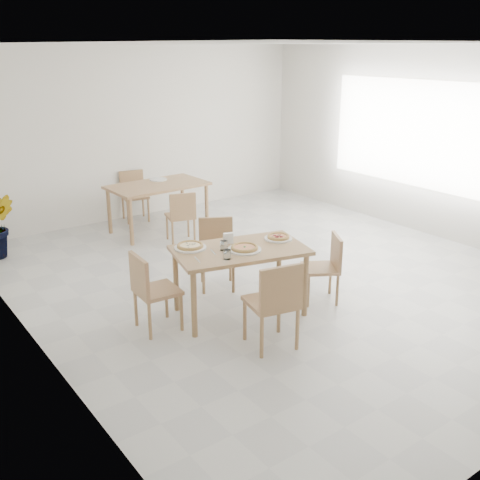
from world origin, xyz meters
TOP-DOWN VIEW (x-y plane):
  - room at (2.98, 0.30)m, footprint 7.28×7.00m
  - main_table at (-0.99, -0.57)m, footprint 1.54×1.10m
  - chair_south at (-1.18, -1.38)m, footprint 0.53×0.53m
  - chair_north at (-0.76, 0.22)m, footprint 0.56×0.56m
  - chair_west at (-1.95, -0.35)m, footprint 0.43×0.43m
  - chair_east at (-0.00, -0.89)m, footprint 0.53×0.53m
  - plate_margherita at (-0.98, -0.64)m, footprint 0.35×0.35m
  - plate_mushroom at (-1.41, -0.25)m, footprint 0.34×0.34m
  - plate_pepperoni at (-0.47, -0.58)m, footprint 0.31×0.31m
  - pizza_margherita at (-0.98, -0.64)m, footprint 0.36×0.36m
  - pizza_mushroom at (-1.41, -0.25)m, footprint 0.34×0.34m
  - pizza_pepperoni at (-0.47, -0.58)m, footprint 0.26×0.26m
  - tumbler_a at (-1.28, -0.74)m, footprint 0.08×0.08m
  - tumbler_b at (-1.16, -0.51)m, footprint 0.08×0.08m
  - napkin_holder at (-1.01, -0.38)m, footprint 0.12×0.09m
  - fork_a at (-1.53, -0.59)m, footprint 0.06×0.17m
  - fork_b at (-1.28, -0.50)m, footprint 0.07×0.17m
  - second_table at (-0.30, 2.52)m, footprint 1.51×0.90m
  - chair_back_s at (-0.32, 1.79)m, footprint 0.47×0.47m
  - chair_back_n at (-0.34, 3.32)m, footprint 0.48×0.48m
  - plate_empty at (-0.16, 2.77)m, footprint 0.27×0.27m

SIDE VIEW (x-z plane):
  - chair_east at x=0.00m, z-range 0.06..0.84m
  - chair_back_s at x=-0.32m, z-range 0.06..0.84m
  - chair_back_n at x=-0.34m, z-range 0.06..0.88m
  - chair_north at x=-0.76m, z-range 0.07..0.90m
  - chair_west at x=-1.95m, z-range 0.07..0.90m
  - chair_south at x=-1.18m, z-range 0.07..0.97m
  - main_table at x=-0.99m, z-range 0.28..1.03m
  - second_table at x=-0.30m, z-range 0.29..1.04m
  - fork_a at x=-1.53m, z-range 0.75..0.76m
  - fork_b at x=-1.28m, z-range 0.75..0.76m
  - plate_margherita at x=-0.98m, z-range 0.75..0.77m
  - plate_mushroom at x=-1.41m, z-range 0.75..0.77m
  - plate_pepperoni at x=-0.47m, z-range 0.75..0.77m
  - plate_empty at x=-0.16m, z-range 0.75..0.77m
  - pizza_margherita at x=-0.98m, z-range 0.76..0.80m
  - pizza_mushroom at x=-1.41m, z-range 0.77..0.80m
  - pizza_pepperoni at x=-0.47m, z-range 0.77..0.80m
  - tumbler_a at x=-1.28m, z-range 0.75..0.85m
  - tumbler_b at x=-1.16m, z-range 0.75..0.85m
  - napkin_holder at x=-1.01m, z-range 0.75..0.88m
  - room at x=2.98m, z-range -2.00..5.00m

